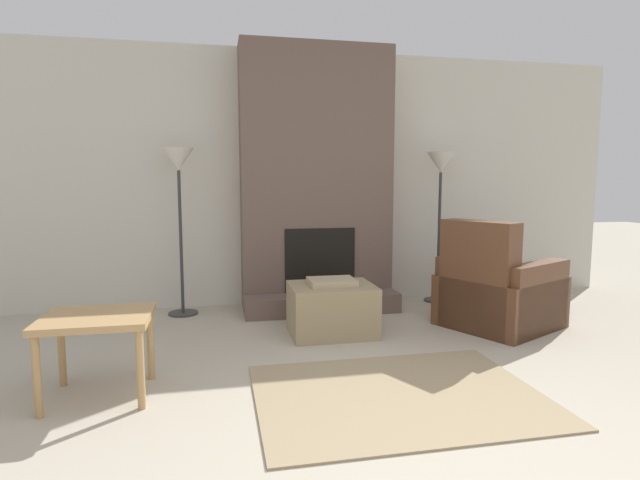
% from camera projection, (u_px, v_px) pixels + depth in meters
% --- Properties ---
extents(wall_back, '(6.85, 0.06, 2.60)m').
position_uv_depth(wall_back, '(312.00, 179.00, 5.23)').
color(wall_back, beige).
rests_on(wall_back, ground_plane).
extents(fireplace, '(1.50, 0.68, 2.60)m').
position_uv_depth(fireplace, '(316.00, 185.00, 5.00)').
color(fireplace, brown).
rests_on(fireplace, ground_plane).
extents(ottoman, '(0.69, 0.55, 0.47)m').
position_uv_depth(ottoman, '(332.00, 308.00, 4.16)').
color(ottoman, '#998460').
rests_on(ottoman, ground_plane).
extents(armchair, '(1.15, 1.12, 0.95)m').
position_uv_depth(armchair, '(496.00, 294.00, 4.36)').
color(armchair, brown).
rests_on(armchair, ground_plane).
extents(side_table, '(0.61, 0.52, 0.50)m').
position_uv_depth(side_table, '(97.00, 327.00, 2.91)').
color(side_table, tan).
rests_on(side_table, ground_plane).
extents(floor_lamp_left, '(0.29, 0.29, 1.59)m').
position_uv_depth(floor_lamp_left, '(179.00, 175.00, 4.66)').
color(floor_lamp_left, '#333333').
rests_on(floor_lamp_left, ground_plane).
extents(floor_lamp_right, '(0.29, 0.29, 1.58)m').
position_uv_depth(floor_lamp_right, '(441.00, 177.00, 5.20)').
color(floor_lamp_right, '#333333').
rests_on(floor_lamp_right, ground_plane).
extents(area_rug, '(1.69, 1.25, 0.01)m').
position_uv_depth(area_rug, '(398.00, 394.00, 2.97)').
color(area_rug, '#9E8966').
rests_on(area_rug, ground_plane).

